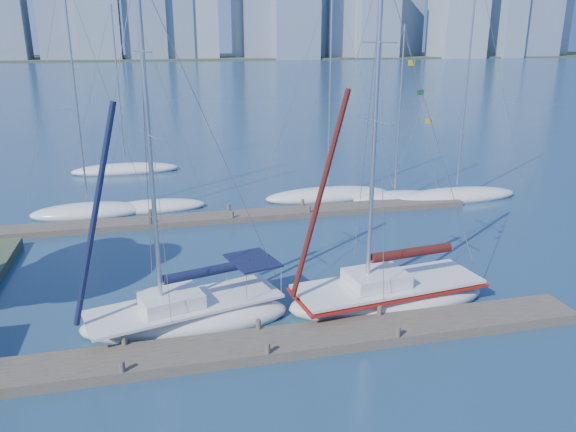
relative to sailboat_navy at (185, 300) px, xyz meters
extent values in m
plane|color=navy|center=(2.65, -2.64, -1.12)|extent=(700.00, 700.00, 0.00)
cube|color=#463D33|center=(2.65, -2.64, -0.92)|extent=(26.00, 2.00, 0.40)
cube|color=#463D33|center=(4.65, 13.36, -0.94)|extent=(30.00, 1.80, 0.36)
cube|color=#38472D|center=(2.65, 317.36, -1.12)|extent=(800.00, 100.00, 1.50)
ellipsoid|color=silver|center=(0.00, 0.00, -0.87)|extent=(8.74, 4.76, 1.46)
cube|color=silver|center=(0.00, 0.00, -0.19)|extent=(8.10, 4.39, 0.12)
cube|color=silver|center=(-0.56, -0.15, 0.15)|extent=(2.71, 2.31, 0.54)
cylinder|color=silver|center=(-0.94, -0.25, 6.09)|extent=(0.18, 0.18, 12.47)
cylinder|color=silver|center=(0.97, 0.25, 0.93)|extent=(3.84, 1.10, 0.10)
cylinder|color=#111A38|center=(0.97, 0.25, 1.02)|extent=(3.61, 1.30, 0.39)
cube|color=#111A38|center=(2.90, 0.76, 1.12)|extent=(2.28, 2.69, 0.08)
ellipsoid|color=silver|center=(8.67, -0.21, -0.86)|extent=(9.18, 4.00, 1.56)
cube|color=silver|center=(8.67, -0.21, -0.13)|extent=(8.50, 3.69, 0.12)
cube|color=silver|center=(8.05, -0.29, 0.23)|extent=(2.71, 2.19, 0.57)
cylinder|color=silver|center=(7.64, -0.34, 6.29)|extent=(0.19, 0.19, 12.75)
cylinder|color=silver|center=(9.73, -0.08, 1.06)|extent=(4.19, 0.63, 0.10)
cylinder|color=#3D0D0F|center=(9.73, -0.08, 1.17)|extent=(3.89, 0.90, 0.42)
cube|color=maroon|center=(8.67, -0.21, -0.31)|extent=(8.70, 3.83, 0.10)
ellipsoid|color=silver|center=(-5.29, 16.37, -0.90)|extent=(7.65, 4.15, 1.21)
cylinder|color=silver|center=(-5.29, 16.37, 7.08)|extent=(0.13, 0.13, 14.20)
ellipsoid|color=silver|center=(-1.02, 16.64, -0.93)|extent=(7.04, 3.79, 1.01)
cylinder|color=silver|center=(-1.02, 16.64, 5.16)|extent=(0.11, 0.11, 10.71)
ellipsoid|color=silver|center=(11.16, 16.56, -0.89)|extent=(9.47, 5.49, 1.23)
cylinder|color=silver|center=(11.16, 16.56, 6.89)|extent=(0.13, 0.13, 13.79)
ellipsoid|color=silver|center=(15.68, 15.01, -0.94)|extent=(6.45, 2.76, 0.98)
cylinder|color=silver|center=(15.68, 15.01, 5.33)|extent=(0.11, 0.11, 11.12)
ellipsoid|color=silver|center=(20.11, 14.23, -0.90)|extent=(9.65, 4.67, 1.22)
cylinder|color=silver|center=(20.11, 14.23, 7.28)|extent=(0.13, 0.13, 14.59)
ellipsoid|color=silver|center=(-3.38, 28.55, -0.90)|extent=(9.27, 5.35, 1.18)
cylinder|color=silver|center=(-3.38, 28.55, 6.26)|extent=(0.13, 0.13, 12.61)
cube|color=slate|center=(-67.08, 284.87, 21.24)|extent=(20.39, 17.63, 44.72)
cube|color=#8898A4|center=(-44.89, 306.79, 19.43)|extent=(14.89, 17.61, 41.09)
cube|color=#8095A5|center=(-23.29, 282.28, 16.49)|extent=(19.76, 19.81, 35.21)
cube|color=slate|center=(-1.56, 284.04, 19.26)|extent=(20.60, 16.86, 40.75)
cube|color=#8898A4|center=(94.07, 292.08, 26.17)|extent=(14.93, 17.11, 54.58)
cube|color=#8095A5|center=(118.43, 276.96, 23.74)|extent=(21.71, 18.80, 49.71)
cube|color=slate|center=(149.71, 306.88, 23.37)|extent=(15.10, 17.52, 48.97)
cube|color=#8898A4|center=(166.74, 276.30, 22.46)|extent=(25.13, 23.94, 47.15)
cube|color=#8095A5|center=(197.15, 276.42, 18.08)|extent=(13.29, 21.38, 38.39)
cube|color=#8898A4|center=(243.91, 298.96, 30.81)|extent=(15.52, 17.08, 63.85)
camera|label=1|loc=(-0.73, -20.81, 10.05)|focal=35.00mm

